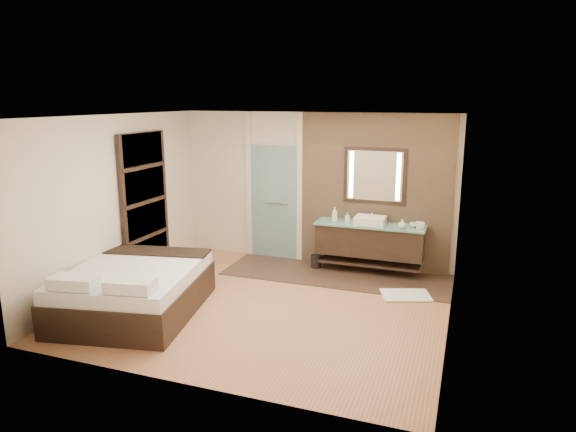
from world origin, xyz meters
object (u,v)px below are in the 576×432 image
at_px(mirror_unit, 375,176).
at_px(bed, 134,290).
at_px(waste_bin, 316,261).
at_px(vanity, 370,240).

relative_size(mirror_unit, bed, 0.45).
bearing_deg(waste_bin, vanity, 4.20).
xyz_separation_m(vanity, bed, (-2.75, -2.78, -0.25)).
relative_size(mirror_unit, waste_bin, 4.49).
xyz_separation_m(bed, waste_bin, (1.82, 2.71, -0.22)).
relative_size(vanity, mirror_unit, 1.75).
bearing_deg(bed, vanity, 34.51).
relative_size(bed, waste_bin, 10.03).
height_order(vanity, bed, vanity).
distance_m(bed, waste_bin, 3.28).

